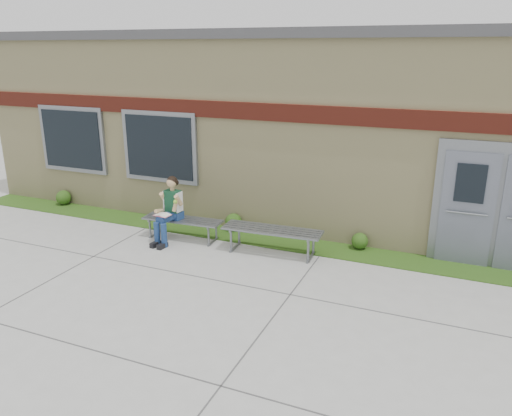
% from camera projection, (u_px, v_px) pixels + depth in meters
% --- Properties ---
extents(ground, '(80.00, 80.00, 0.00)m').
position_uv_depth(ground, '(221.00, 297.00, 8.03)').
color(ground, '#9E9E99').
rests_on(ground, ground).
extents(grass_strip, '(16.00, 0.80, 0.02)m').
position_uv_depth(grass_strip, '(278.00, 241.00, 10.31)').
color(grass_strip, '#264712').
rests_on(grass_strip, ground).
extents(school_building, '(16.20, 6.22, 4.20)m').
position_uv_depth(school_building, '(326.00, 119.00, 12.64)').
color(school_building, beige).
rests_on(school_building, ground).
extents(bench_left, '(1.71, 0.57, 0.44)m').
position_uv_depth(bench_left, '(183.00, 223.00, 10.39)').
color(bench_left, slate).
rests_on(bench_left, ground).
extents(bench_right, '(1.96, 0.65, 0.50)m').
position_uv_depth(bench_right, '(272.00, 235.00, 9.63)').
color(bench_right, slate).
rests_on(bench_right, ground).
extents(girl, '(0.49, 0.84, 1.35)m').
position_uv_depth(girl, '(169.00, 209.00, 10.17)').
color(girl, navy).
rests_on(girl, ground).
extents(shrub_west, '(0.37, 0.37, 0.37)m').
position_uv_depth(shrub_west, '(64.00, 197.00, 12.67)').
color(shrub_west, '#264712').
rests_on(shrub_west, grass_strip).
extents(shrub_mid, '(0.37, 0.37, 0.37)m').
position_uv_depth(shrub_mid, '(233.00, 222.00, 10.89)').
color(shrub_mid, '#264712').
rests_on(shrub_mid, grass_strip).
extents(shrub_east, '(0.32, 0.32, 0.32)m').
position_uv_depth(shrub_east, '(360.00, 241.00, 9.87)').
color(shrub_east, '#264712').
rests_on(shrub_east, grass_strip).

